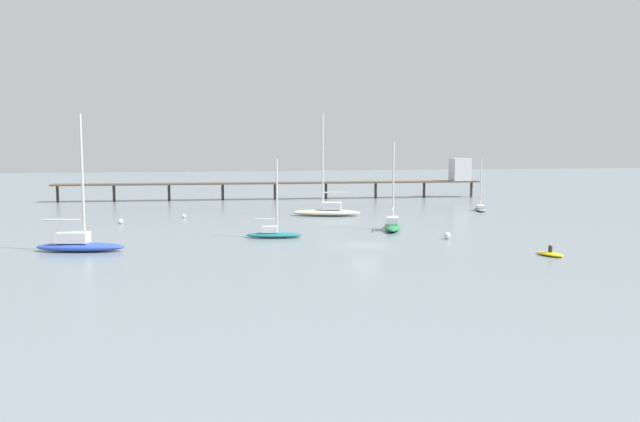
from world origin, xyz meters
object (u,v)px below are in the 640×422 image
(sailboat_teal, at_px, (274,232))
(mooring_buoy_inner, at_px, (184,216))
(sailboat_gray, at_px, (480,207))
(mooring_buoy_near, at_px, (447,236))
(sailboat_green, at_px, (393,224))
(pier, at_px, (346,178))
(sailboat_blue, at_px, (79,243))
(dinghy_yellow, at_px, (550,254))
(mooring_buoy_mid, at_px, (121,221))
(sailboat_cream, at_px, (327,210))

(sailboat_teal, bearing_deg, mooring_buoy_inner, 112.82)
(sailboat_gray, xyz_separation_m, mooring_buoy_near, (-18.05, -27.35, -0.14))
(sailboat_green, height_order, sailboat_gray, sailboat_green)
(pier, height_order, sailboat_gray, sailboat_gray)
(sailboat_blue, distance_m, dinghy_yellow, 44.12)
(pier, bearing_deg, dinghy_yellow, -89.15)
(sailboat_green, xyz_separation_m, mooring_buoy_inner, (-24.22, 18.67, -0.42))
(mooring_buoy_near, relative_size, mooring_buoy_inner, 1.30)
(sailboat_green, bearing_deg, mooring_buoy_mid, 157.12)
(sailboat_teal, distance_m, sailboat_gray, 42.41)
(sailboat_blue, relative_size, sailboat_cream, 0.89)
(mooring_buoy_mid, distance_m, mooring_buoy_inner, 9.53)
(pier, bearing_deg, mooring_buoy_inner, -138.55)
(sailboat_cream, bearing_deg, sailboat_blue, -140.55)
(sailboat_teal, relative_size, mooring_buoy_inner, 14.86)
(mooring_buoy_inner, bearing_deg, sailboat_green, -37.62)
(sailboat_teal, xyz_separation_m, sailboat_cream, (11.00, 20.27, 0.24))
(pier, relative_size, sailboat_green, 7.62)
(sailboat_teal, distance_m, sailboat_green, 15.34)
(sailboat_teal, xyz_separation_m, mooring_buoy_inner, (-9.25, 21.98, -0.29))
(dinghy_yellow, bearing_deg, sailboat_teal, 142.92)
(mooring_buoy_near, bearing_deg, sailboat_blue, 179.35)
(sailboat_blue, relative_size, mooring_buoy_near, 17.12)
(sailboat_green, height_order, dinghy_yellow, sailboat_green)
(pier, bearing_deg, sailboat_green, -98.47)
(sailboat_blue, distance_m, mooring_buoy_mid, 21.88)
(sailboat_teal, distance_m, dinghy_yellow, 28.63)
(sailboat_blue, bearing_deg, sailboat_cream, 39.45)
(mooring_buoy_mid, bearing_deg, mooring_buoy_inner, 31.84)
(dinghy_yellow, distance_m, mooring_buoy_inner, 50.68)
(sailboat_green, bearing_deg, mooring_buoy_inner, 142.38)
(sailboat_gray, relative_size, sailboat_cream, 0.56)
(pier, relative_size, sailboat_cream, 5.53)
(sailboat_blue, bearing_deg, sailboat_teal, 13.90)
(dinghy_yellow, height_order, mooring_buoy_inner, dinghy_yellow)
(sailboat_gray, height_order, mooring_buoy_mid, sailboat_gray)
(sailboat_blue, distance_m, sailboat_gray, 61.85)
(sailboat_blue, xyz_separation_m, sailboat_cream, (30.49, 25.09, 0.00))
(sailboat_cream, bearing_deg, sailboat_teal, -118.50)
(pier, xyz_separation_m, dinghy_yellow, (0.99, -66.70, -3.71))
(sailboat_gray, distance_m, mooring_buoy_near, 32.77)
(pier, relative_size, dinghy_yellow, 25.66)
(mooring_buoy_mid, bearing_deg, sailboat_green, -22.88)
(sailboat_green, relative_size, sailboat_blue, 0.81)
(sailboat_green, bearing_deg, mooring_buoy_near, -69.66)
(sailboat_blue, height_order, mooring_buoy_mid, sailboat_blue)
(sailboat_green, bearing_deg, dinghy_yellow, -69.09)
(sailboat_blue, height_order, mooring_buoy_inner, sailboat_blue)
(mooring_buoy_mid, height_order, mooring_buoy_near, mooring_buoy_near)
(mooring_buoy_mid, bearing_deg, mooring_buoy_near, -32.02)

